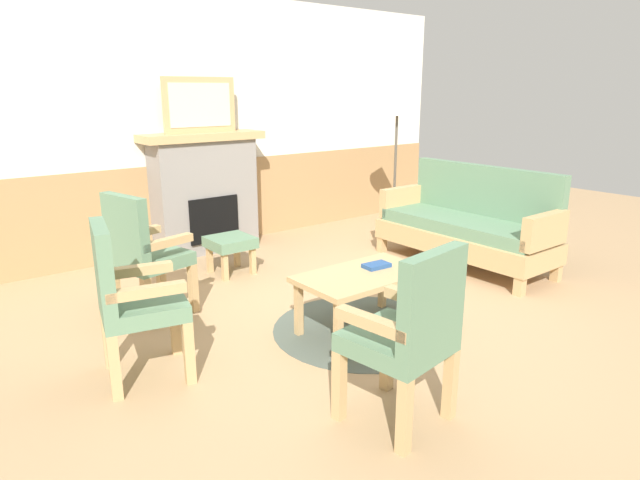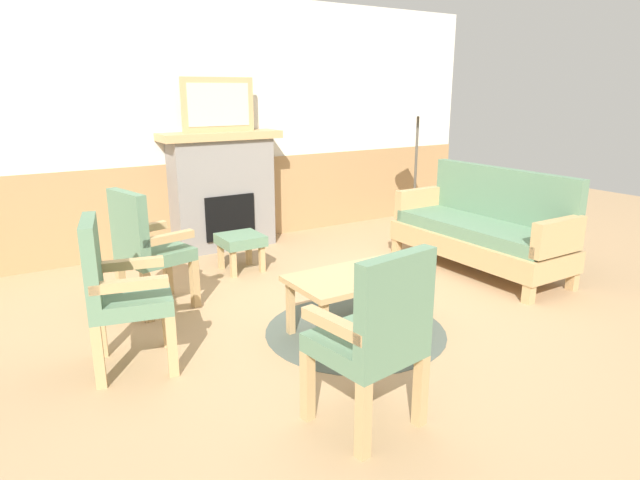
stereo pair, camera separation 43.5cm
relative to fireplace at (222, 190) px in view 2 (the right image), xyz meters
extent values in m
plane|color=tan|center=(0.00, -2.35, -0.65)|extent=(14.00, 14.00, 0.00)
cube|color=silver|center=(0.00, 0.25, 0.70)|extent=(7.20, 0.12, 2.70)
cube|color=#A87F51|center=(0.00, 0.18, -0.18)|extent=(7.20, 0.02, 0.95)
cube|color=gray|center=(0.00, 0.00, -0.05)|extent=(1.10, 0.36, 1.20)
cube|color=black|center=(0.00, -0.19, -0.27)|extent=(0.56, 0.02, 0.48)
cube|color=tan|center=(0.00, 0.00, 0.59)|extent=(1.30, 0.44, 0.08)
cube|color=tan|center=(0.00, 0.00, 0.91)|extent=(0.80, 0.03, 0.56)
cube|color=#B2C6A8|center=(0.00, -0.02, 0.91)|extent=(0.68, 0.01, 0.44)
cube|color=tan|center=(1.47, -1.23, -0.57)|extent=(0.08, 0.08, 0.16)
cube|color=tan|center=(1.47, -2.91, -0.57)|extent=(0.08, 0.08, 0.16)
cube|color=tan|center=(2.07, -1.23, -0.57)|extent=(0.08, 0.08, 0.16)
cube|color=tan|center=(2.07, -2.91, -0.57)|extent=(0.08, 0.08, 0.16)
cube|color=tan|center=(1.77, -2.07, -0.39)|extent=(0.70, 1.80, 0.20)
cube|color=#5B7F60|center=(1.77, -2.07, -0.23)|extent=(0.60, 1.70, 0.12)
cube|color=#5B7F60|center=(2.07, -2.07, 0.08)|extent=(0.10, 1.70, 0.50)
cube|color=tan|center=(1.77, -1.22, -0.12)|extent=(0.60, 0.10, 0.30)
cube|color=tan|center=(1.77, -2.92, -0.12)|extent=(0.60, 0.10, 0.30)
cube|color=tan|center=(-0.48, -2.80, -0.45)|extent=(0.05, 0.05, 0.40)
cube|color=tan|center=(0.36, -2.80, -0.45)|extent=(0.05, 0.05, 0.40)
cube|color=tan|center=(-0.48, -2.36, -0.45)|extent=(0.05, 0.05, 0.40)
cube|color=tan|center=(0.36, -2.36, -0.45)|extent=(0.05, 0.05, 0.40)
cube|color=tan|center=(-0.06, -2.58, -0.23)|extent=(0.96, 0.56, 0.04)
cylinder|color=#4C564C|center=(-0.06, -2.58, -0.65)|extent=(1.32, 1.32, 0.01)
cube|color=navy|center=(0.10, -2.54, -0.20)|extent=(0.21, 0.14, 0.03)
cube|color=tan|center=(-0.33, -1.00, -0.52)|extent=(0.05, 0.05, 0.26)
cube|color=tan|center=(-0.03, -1.00, -0.52)|extent=(0.05, 0.05, 0.26)
cube|color=tan|center=(-0.33, -0.70, -0.52)|extent=(0.05, 0.05, 0.26)
cube|color=tan|center=(-0.03, -0.70, -0.52)|extent=(0.05, 0.05, 0.26)
cube|color=#5B7F60|center=(-0.18, -0.85, -0.34)|extent=(0.40, 0.40, 0.10)
cube|color=tan|center=(-1.30, -2.08, -0.45)|extent=(0.07, 0.07, 0.40)
cube|color=tan|center=(-1.39, -2.49, -0.45)|extent=(0.07, 0.07, 0.40)
cube|color=tan|center=(-1.71, -1.99, -0.45)|extent=(0.07, 0.07, 0.40)
cube|color=tan|center=(-1.80, -2.40, -0.45)|extent=(0.07, 0.07, 0.40)
cube|color=#5B7F60|center=(-1.55, -2.24, -0.20)|extent=(0.57, 0.57, 0.10)
cube|color=#5B7F60|center=(-1.74, -2.20, 0.09)|extent=(0.18, 0.49, 0.48)
cube|color=tan|center=(-1.50, -2.04, -0.03)|extent=(0.44, 0.17, 0.06)
cube|color=tan|center=(-1.59, -2.44, -0.03)|extent=(0.44, 0.17, 0.06)
cube|color=tan|center=(-0.98, -1.09, -0.45)|extent=(0.07, 0.07, 0.40)
cube|color=tan|center=(-0.89, -1.50, -0.45)|extent=(0.07, 0.07, 0.40)
cube|color=tan|center=(-1.39, -1.18, -0.45)|extent=(0.07, 0.07, 0.40)
cube|color=tan|center=(-1.29, -1.59, -0.45)|extent=(0.07, 0.07, 0.40)
cube|color=#5B7F60|center=(-1.14, -1.34, -0.20)|extent=(0.58, 0.58, 0.10)
cube|color=#5B7F60|center=(-1.33, -1.39, 0.09)|extent=(0.19, 0.49, 0.48)
cube|color=tan|center=(-1.18, -1.14, -0.03)|extent=(0.44, 0.17, 0.06)
cube|color=tan|center=(-1.09, -1.54, -0.03)|extent=(0.44, 0.17, 0.06)
cube|color=tan|center=(-0.93, -3.33, -0.45)|extent=(0.07, 0.07, 0.40)
cube|color=tan|center=(-0.51, -3.27, -0.45)|extent=(0.07, 0.07, 0.40)
cube|color=tan|center=(-0.87, -3.75, -0.45)|extent=(0.07, 0.07, 0.40)
cube|color=tan|center=(-0.45, -3.69, -0.45)|extent=(0.07, 0.07, 0.40)
cube|color=#5B7F60|center=(-0.69, -3.51, -0.20)|extent=(0.54, 0.54, 0.10)
cube|color=#5B7F60|center=(-0.66, -3.71, 0.09)|extent=(0.49, 0.14, 0.48)
cube|color=tan|center=(-0.89, -3.54, -0.03)|extent=(0.13, 0.45, 0.06)
cube|color=tan|center=(-0.49, -3.48, -0.03)|extent=(0.13, 0.45, 0.06)
cylinder|color=#332D28|center=(2.08, -0.81, -0.64)|extent=(0.24, 0.24, 0.03)
cylinder|color=#4C473D|center=(2.08, -0.81, 0.08)|extent=(0.03, 0.03, 1.40)
cone|color=silver|center=(2.08, -0.81, 0.90)|extent=(0.36, 0.36, 0.25)
camera|label=1|loc=(-2.60, -5.29, 1.06)|focal=30.52mm
camera|label=2|loc=(-2.25, -5.54, 1.06)|focal=30.52mm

